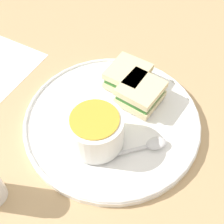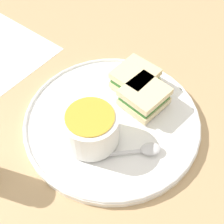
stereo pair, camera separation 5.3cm
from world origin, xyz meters
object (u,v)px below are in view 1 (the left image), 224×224
soup_bowl (95,130)px  spoon (149,145)px  sandwich_half_near (141,93)px  sandwich_half_far (128,76)px

soup_bowl → spoon: 0.09m
soup_bowl → sandwich_half_near: size_ratio=1.15×
soup_bowl → spoon: size_ratio=0.89×
soup_bowl → sandwich_half_near: (-0.03, -0.12, -0.01)m
soup_bowl → sandwich_half_far: size_ratio=1.21×
spoon → soup_bowl: bearing=156.3°
soup_bowl → spoon: (-0.08, -0.03, -0.03)m
spoon → sandwich_half_near: (0.06, -0.08, 0.02)m
sandwich_half_near → sandwich_half_far: size_ratio=1.05×
soup_bowl → sandwich_half_far: 0.14m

